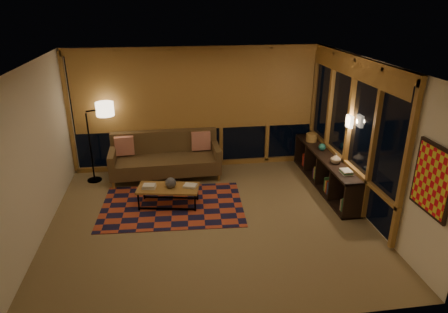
{
  "coord_description": "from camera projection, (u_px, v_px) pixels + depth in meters",
  "views": [
    {
      "loc": [
        -0.63,
        -6.08,
        3.65
      ],
      "look_at": [
        0.31,
        0.4,
        1.02
      ],
      "focal_mm": 32.0,
      "sensor_mm": 36.0,
      "label": 1
    }
  ],
  "objects": [
    {
      "name": "floor",
      "position": [
        210.0,
        219.0,
        7.03
      ],
      "size": [
        5.5,
        5.0,
        0.01
      ],
      "primitive_type": "cube",
      "color": "olive",
      "rests_on": "ground"
    },
    {
      "name": "ceiling",
      "position": [
        207.0,
        64.0,
        6.02
      ],
      "size": [
        5.5,
        5.0,
        0.01
      ],
      "primitive_type": "cube",
      "color": "silver",
      "rests_on": "walls"
    },
    {
      "name": "walls",
      "position": [
        209.0,
        148.0,
        6.53
      ],
      "size": [
        5.51,
        5.01,
        2.7
      ],
      "color": "#F2E9CE",
      "rests_on": "floor"
    },
    {
      "name": "window_wall_back",
      "position": [
        197.0,
        109.0,
        8.76
      ],
      "size": [
        5.3,
        0.16,
        2.6
      ],
      "primitive_type": null,
      "color": "#9D6A32",
      "rests_on": "walls"
    },
    {
      "name": "window_wall_right",
      "position": [
        348.0,
        129.0,
        7.44
      ],
      "size": [
        0.16,
        3.7,
        2.6
      ],
      "primitive_type": null,
      "color": "#9D6A32",
      "rests_on": "walls"
    },
    {
      "name": "wall_art",
      "position": [
        432.0,
        180.0,
        5.16
      ],
      "size": [
        0.06,
        0.74,
        0.94
      ],
      "primitive_type": null,
      "color": "red",
      "rests_on": "walls"
    },
    {
      "name": "wall_sconce",
      "position": [
        350.0,
        121.0,
        7.22
      ],
      "size": [
        0.12,
        0.18,
        0.22
      ],
      "primitive_type": null,
      "color": "beige",
      "rests_on": "walls"
    },
    {
      "name": "sofa",
      "position": [
        165.0,
        157.0,
        8.5
      ],
      "size": [
        2.31,
        0.98,
        0.94
      ],
      "primitive_type": null,
      "rotation": [
        0.0,
        0.0,
        0.02
      ],
      "color": "#4B381F",
      "rests_on": "floor"
    },
    {
      "name": "pillow_left",
      "position": [
        125.0,
        148.0,
        8.48
      ],
      "size": [
        0.41,
        0.17,
        0.4
      ],
      "primitive_type": null,
      "rotation": [
        0.0,
        0.0,
        0.08
      ],
      "color": "#AD210E",
      "rests_on": "sofa"
    },
    {
      "name": "pillow_right",
      "position": [
        201.0,
        142.0,
        8.78
      ],
      "size": [
        0.41,
        0.14,
        0.41
      ],
      "primitive_type": null,
      "rotation": [
        0.0,
        0.0,
        0.0
      ],
      "color": "#AD210E",
      "rests_on": "sofa"
    },
    {
      "name": "area_rug",
      "position": [
        172.0,
        206.0,
        7.49
      ],
      "size": [
        2.71,
        1.89,
        0.01
      ],
      "primitive_type": "cube",
      "rotation": [
        0.0,
        0.0,
        -0.06
      ],
      "color": "#B04126",
      "rests_on": "floor"
    },
    {
      "name": "coffee_table",
      "position": [
        169.0,
        196.0,
        7.44
      ],
      "size": [
        1.2,
        0.72,
        0.38
      ],
      "primitive_type": null,
      "rotation": [
        0.0,
        0.0,
        -0.19
      ],
      "color": "#9D6A32",
      "rests_on": "floor"
    },
    {
      "name": "book_stack_a",
      "position": [
        149.0,
        186.0,
        7.34
      ],
      "size": [
        0.25,
        0.21,
        0.07
      ],
      "primitive_type": null,
      "rotation": [
        0.0,
        0.0,
        -0.17
      ],
      "color": "silver",
      "rests_on": "coffee_table"
    },
    {
      "name": "book_stack_b",
      "position": [
        190.0,
        186.0,
        7.38
      ],
      "size": [
        0.27,
        0.24,
        0.04
      ],
      "primitive_type": null,
      "rotation": [
        0.0,
        0.0,
        -0.37
      ],
      "color": "silver",
      "rests_on": "coffee_table"
    },
    {
      "name": "ceramic_pot",
      "position": [
        171.0,
        182.0,
        7.33
      ],
      "size": [
        0.23,
        0.23,
        0.2
      ],
      "primitive_type": "sphere",
      "rotation": [
        0.0,
        0.0,
        0.16
      ],
      "color": "black",
      "rests_on": "coffee_table"
    },
    {
      "name": "floor_lamp",
      "position": [
        90.0,
        144.0,
        8.21
      ],
      "size": [
        0.65,
        0.55,
        1.67
      ],
      "primitive_type": null,
      "rotation": [
        0.0,
        0.0,
        0.39
      ],
      "color": "black",
      "rests_on": "floor"
    },
    {
      "name": "bookshelf",
      "position": [
        325.0,
        171.0,
        8.16
      ],
      "size": [
        0.4,
        2.74,
        0.68
      ],
      "primitive_type": null,
      "color": "black",
      "rests_on": "floor"
    },
    {
      "name": "basket",
      "position": [
        311.0,
        137.0,
        8.77
      ],
      "size": [
        0.27,
        0.27,
        0.18
      ],
      "primitive_type": "cylinder",
      "rotation": [
        0.0,
        0.0,
        0.18
      ],
      "color": "#A87D45",
      "rests_on": "bookshelf"
    },
    {
      "name": "teal_bowl",
      "position": [
        322.0,
        147.0,
        8.24
      ],
      "size": [
        0.18,
        0.18,
        0.15
      ],
      "primitive_type": "sphere",
      "rotation": [
        0.0,
        0.0,
        0.21
      ],
      "color": "#1D5E53",
      "rests_on": "bookshelf"
    },
    {
      "name": "vase",
      "position": [
        336.0,
        158.0,
        7.59
      ],
      "size": [
        0.2,
        0.2,
        0.2
      ],
      "primitive_type": "imported",
      "rotation": [
        0.0,
        0.0,
        0.02
      ],
      "color": "tan",
      "rests_on": "bookshelf"
    },
    {
      "name": "shelf_book_stack",
      "position": [
        346.0,
        172.0,
        7.17
      ],
      "size": [
        0.21,
        0.25,
        0.06
      ],
      "primitive_type": null,
      "rotation": [
        0.0,
        0.0,
        0.29
      ],
      "color": "silver",
      "rests_on": "bookshelf"
    }
  ]
}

